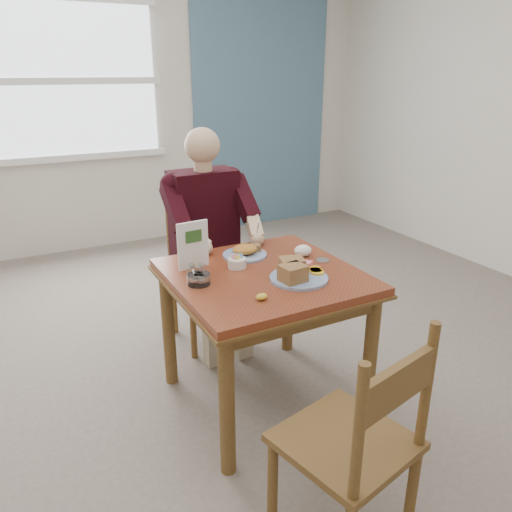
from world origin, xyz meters
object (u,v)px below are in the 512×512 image
near_plate (296,273)px  far_plate (245,252)px  chair_far (205,270)px  chair_near (356,446)px  diner (208,224)px  table (264,293)px

near_plate → far_plate: size_ratio=1.26×
chair_far → far_plate: (0.03, -0.54, 0.30)m
chair_near → diner: diner is taller
diner → near_plate: size_ratio=4.55×
table → diner: diner is taller
table → far_plate: bearing=84.2°
chair_near → far_plate: chair_near is taller
diner → chair_near: bearing=-95.3°
chair_far → chair_near: bearing=-95.0°
chair_near → near_plate: 0.89m
far_plate → diner: bearing=93.3°
near_plate → far_plate: 0.41m
diner → far_plate: diner is taller
far_plate → chair_far: bearing=92.7°
chair_near → near_plate: chair_near is taller
table → far_plate: 0.29m
far_plate → chair_near: bearing=-98.5°
diner → far_plate: 0.46m
chair_far → near_plate: bearing=-84.2°
chair_near → far_plate: size_ratio=3.94×
near_plate → table: bearing=122.7°
table → diner: 0.73m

